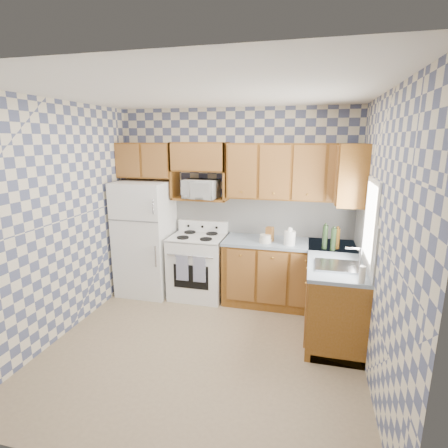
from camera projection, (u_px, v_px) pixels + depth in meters
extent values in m
plane|color=#816C53|center=(204.00, 347.00, 3.91)|extent=(3.40, 3.40, 0.00)
cube|color=#4C5477|center=(235.00, 204.00, 5.10)|extent=(3.40, 0.02, 2.70)
cube|color=#4C5477|center=(379.00, 242.00, 3.20)|extent=(0.02, 3.20, 2.70)
cube|color=white|center=(261.00, 215.00, 5.03)|extent=(2.60, 0.02, 0.56)
cube|color=white|center=(364.00, 235.00, 3.99)|extent=(0.02, 1.60, 0.56)
cube|color=white|center=(146.00, 238.00, 5.19)|extent=(0.75, 0.70, 1.68)
cube|color=white|center=(198.00, 267.00, 5.12)|extent=(0.76, 0.65, 0.90)
cube|color=silver|center=(198.00, 237.00, 5.01)|extent=(0.76, 0.65, 0.02)
cube|color=white|center=(203.00, 226.00, 5.25)|extent=(0.76, 0.08, 0.17)
cube|color=navy|center=(182.00, 268.00, 4.80)|extent=(0.17, 0.02, 0.36)
cube|color=navy|center=(199.00, 269.00, 4.74)|extent=(0.17, 0.02, 0.36)
cube|color=brown|center=(288.00, 275.00, 4.84)|extent=(1.75, 0.60, 0.88)
cube|color=brown|center=(333.00, 294.00, 4.24)|extent=(0.60, 1.60, 0.88)
cube|color=slate|center=(289.00, 243.00, 4.73)|extent=(1.77, 0.63, 0.04)
cube|color=slate|center=(335.00, 258.00, 4.13)|extent=(0.63, 1.60, 0.04)
cube|color=brown|center=(293.00, 172.00, 4.64)|extent=(1.75, 0.33, 0.74)
cube|color=brown|center=(146.00, 160.00, 5.10)|extent=(0.82, 0.33, 0.50)
cube|color=brown|center=(351.00, 174.00, 4.30)|extent=(0.33, 0.70, 0.74)
cube|color=brown|center=(200.00, 199.00, 5.04)|extent=(0.80, 0.33, 0.03)
imported|color=white|center=(201.00, 189.00, 4.94)|extent=(0.51, 0.37, 0.27)
cube|color=#B7B7BC|center=(338.00, 266.00, 3.79)|extent=(0.48, 0.40, 0.03)
cube|color=silver|center=(371.00, 221.00, 3.60)|extent=(0.02, 0.66, 0.86)
cylinder|color=black|center=(325.00, 237.00, 4.39)|extent=(0.07, 0.07, 0.30)
cylinder|color=black|center=(333.00, 239.00, 4.32)|extent=(0.07, 0.07, 0.28)
cylinder|color=#50330F|center=(337.00, 239.00, 4.40)|extent=(0.07, 0.07, 0.26)
cube|color=brown|center=(270.00, 234.00, 4.71)|extent=(0.11, 0.11, 0.20)
cylinder|color=white|center=(290.00, 238.00, 4.56)|extent=(0.15, 0.15, 0.19)
cylinder|color=beige|center=(362.00, 275.00, 3.35)|extent=(0.06, 0.06, 0.17)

